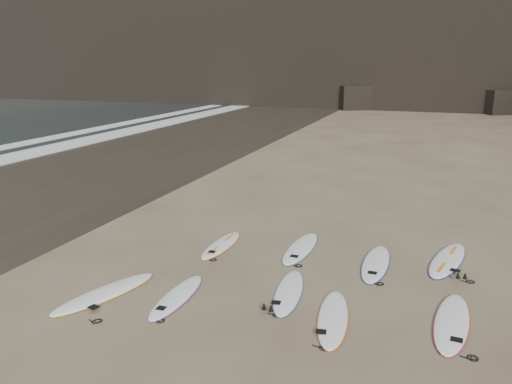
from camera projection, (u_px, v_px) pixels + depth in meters
ground at (290, 303)px, 10.66m from camera, size 240.00×240.00×0.00m
wet_sand at (88, 168)px, 24.01m from camera, size 12.00×200.00×0.01m
foam_near at (0, 160)px, 25.80m from camera, size 2.20×200.00×0.05m
surfboard_0 at (105, 293)px, 11.04m from camera, size 1.43×2.72×0.10m
surfboard_1 at (177, 296)px, 10.89m from camera, size 0.61×2.30×0.08m
surfboard_2 at (289, 291)px, 11.11m from camera, size 0.87×2.41×0.08m
surfboard_3 at (333, 317)px, 9.99m from camera, size 0.91×2.48×0.09m
surfboard_4 at (452, 322)px, 9.81m from camera, size 0.86×2.68×0.09m
surfboard_5 at (221, 245)px, 13.93m from camera, size 0.58×2.30×0.08m
surfboard_6 at (301, 248)px, 13.69m from camera, size 0.69×2.61×0.09m
surfboard_7 at (376, 263)px, 12.66m from camera, size 0.63×2.59×0.09m
surfboard_8 at (447, 260)px, 12.87m from camera, size 1.25×2.82×0.10m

